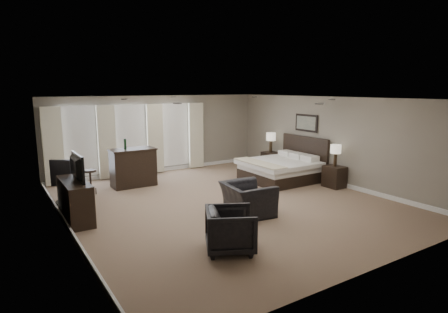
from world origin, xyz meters
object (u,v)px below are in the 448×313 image
bed (278,160)px  nightstand_far (270,161)px  armchair_far (231,228)px  lamp_far (271,143)px  bar_stool_right (145,167)px  tv (74,178)px  desk_chair (67,181)px  nightstand_near (334,177)px  bar_stool_left (91,182)px  armchair_near (248,194)px  dresser (75,201)px  bar_counter (133,167)px  lamp_near (335,156)px

bed → nightstand_far: bed is taller
armchair_far → nightstand_far: bearing=-18.3°
lamp_far → bar_stool_right: (-4.23, 1.14, -0.61)m
tv → desk_chair: size_ratio=0.88×
tv → nightstand_near: bearing=-99.3°
bar_stool_left → armchair_near: bearing=-54.5°
tv → armchair_far: size_ratio=1.19×
bar_stool_right → bed: bearing=-37.8°
dresser → desk_chair: (0.08, 1.41, 0.14)m
bar_stool_left → armchair_far: bearing=-76.6°
bed → lamp_far: (0.89, 1.45, 0.30)m
tv → bar_stool_left: bearing=-21.7°
nightstand_near → bar_stool_right: bar_stool_right is taller
armchair_far → lamp_far: bearing=-18.3°
bar_counter → desk_chair: bearing=-159.9°
bar_counter → bar_stool_left: bar_counter is taller
armchair_far → bar_stool_right: bearing=20.2°
nightstand_far → tv: bearing=-165.7°
bed → desk_chair: (-5.95, 1.09, -0.08)m
bed → lamp_far: bearing=58.5°
dresser → armchair_far: bearing=-57.7°
armchair_near → desk_chair: size_ratio=0.96×
bar_counter → tv: bearing=-133.8°
armchair_far → tv: bearing=59.3°
nightstand_far → desk_chair: bearing=-177.0°
bar_counter → bar_stool_left: (-1.27, -0.19, -0.23)m
nightstand_far → dresser: (-6.92, -1.77, 0.13)m
lamp_far → armchair_far: 6.98m
bed → bar_counter: bearing=155.6°
nightstand_far → bar_stool_right: (-4.23, 1.14, 0.04)m
lamp_far → armchair_far: lamp_far is taller
dresser → bar_stool_left: bearing=68.3°
bar_stool_right → armchair_far: bearing=-96.7°
nightstand_near → dresser: bearing=170.7°
bar_stool_right → lamp_near: bearing=-43.7°
armchair_far → desk_chair: (-1.90, 4.54, 0.15)m
armchair_far → bar_stool_left: (-1.21, 5.07, -0.09)m
lamp_near → lamp_far: 2.90m
dresser → armchair_near: bearing=-26.9°
desk_chair → bed: bearing=-154.2°
dresser → desk_chair: 1.42m
lamp_near → nightstand_far: bearing=90.0°
nightstand_far → nightstand_near: bearing=-90.0°
armchair_far → bed: bearing=-22.7°
bed → lamp_near: size_ratio=3.31×
nightstand_near → bar_counter: bearing=146.3°
nightstand_far → lamp_near: lamp_near is taller
lamp_far → desk_chair: lamp_far is taller
armchair_far → bar_stool_left: 5.21m
tv → armchair_near: bearing=-116.9°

